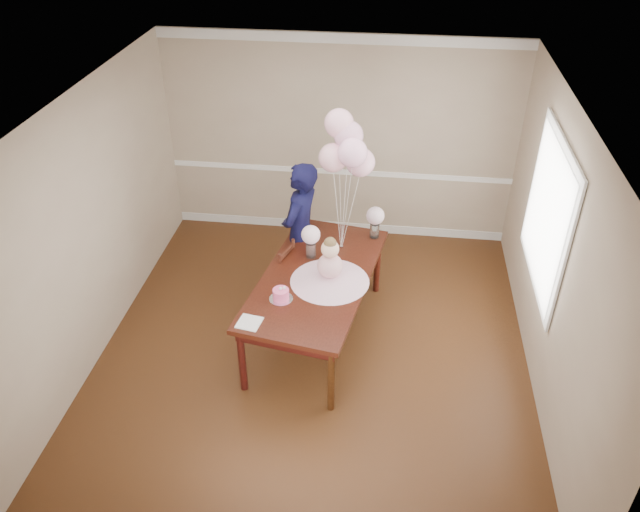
# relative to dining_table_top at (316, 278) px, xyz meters

# --- Properties ---
(floor) EXTENTS (4.50, 5.00, 0.00)m
(floor) POSITION_rel_dining_table_top_xyz_m (0.01, -0.25, -0.78)
(floor) COLOR #351C0D
(floor) RESTS_ON ground
(ceiling) EXTENTS (4.50, 5.00, 0.02)m
(ceiling) POSITION_rel_dining_table_top_xyz_m (0.01, -0.25, 1.92)
(ceiling) COLOR silver
(ceiling) RESTS_ON wall_back
(wall_back) EXTENTS (4.50, 0.02, 2.70)m
(wall_back) POSITION_rel_dining_table_top_xyz_m (0.01, 2.25, 0.57)
(wall_back) COLOR tan
(wall_back) RESTS_ON floor
(wall_front) EXTENTS (4.50, 0.02, 2.70)m
(wall_front) POSITION_rel_dining_table_top_xyz_m (0.01, -2.75, 0.57)
(wall_front) COLOR tan
(wall_front) RESTS_ON floor
(wall_left) EXTENTS (0.02, 5.00, 2.70)m
(wall_left) POSITION_rel_dining_table_top_xyz_m (-2.24, -0.25, 0.57)
(wall_left) COLOR tan
(wall_left) RESTS_ON floor
(wall_right) EXTENTS (0.02, 5.00, 2.70)m
(wall_right) POSITION_rel_dining_table_top_xyz_m (2.26, -0.25, 0.57)
(wall_right) COLOR tan
(wall_right) RESTS_ON floor
(chair_rail_trim) EXTENTS (4.50, 0.02, 0.07)m
(chair_rail_trim) POSITION_rel_dining_table_top_xyz_m (0.01, 2.24, 0.12)
(chair_rail_trim) COLOR white
(chair_rail_trim) RESTS_ON wall_back
(crown_molding) EXTENTS (4.50, 0.02, 0.12)m
(crown_molding) POSITION_rel_dining_table_top_xyz_m (0.01, 2.24, 1.85)
(crown_molding) COLOR silver
(crown_molding) RESTS_ON wall_back
(baseboard_trim) EXTENTS (4.50, 0.02, 0.12)m
(baseboard_trim) POSITION_rel_dining_table_top_xyz_m (0.01, 2.24, -0.72)
(baseboard_trim) COLOR silver
(baseboard_trim) RESTS_ON floor
(window_frame) EXTENTS (0.02, 1.66, 1.56)m
(window_frame) POSITION_rel_dining_table_top_xyz_m (2.23, 0.25, 0.77)
(window_frame) COLOR white
(window_frame) RESTS_ON wall_right
(window_blinds) EXTENTS (0.01, 1.50, 1.40)m
(window_blinds) POSITION_rel_dining_table_top_xyz_m (2.22, 0.25, 0.77)
(window_blinds) COLOR white
(window_blinds) RESTS_ON wall_right
(dining_table_top) EXTENTS (1.42, 2.30, 0.05)m
(dining_table_top) POSITION_rel_dining_table_top_xyz_m (0.00, 0.00, 0.00)
(dining_table_top) COLOR black
(dining_table_top) RESTS_ON table_leg_fl
(table_apron) EXTENTS (1.30, 2.17, 0.11)m
(table_apron) POSITION_rel_dining_table_top_xyz_m (0.00, 0.00, -0.08)
(table_apron) COLOR black
(table_apron) RESTS_ON table_leg_fl
(table_leg_fl) EXTENTS (0.09, 0.09, 0.75)m
(table_leg_fl) POSITION_rel_dining_table_top_xyz_m (-0.61, -0.90, -0.40)
(table_leg_fl) COLOR black
(table_leg_fl) RESTS_ON floor
(table_leg_fr) EXTENTS (0.09, 0.09, 0.75)m
(table_leg_fr) POSITION_rel_dining_table_top_xyz_m (0.28, -1.05, -0.40)
(table_leg_fr) COLOR black
(table_leg_fr) RESTS_ON floor
(table_leg_bl) EXTENTS (0.09, 0.09, 0.75)m
(table_leg_bl) POSITION_rel_dining_table_top_xyz_m (-0.28, 1.05, -0.40)
(table_leg_bl) COLOR black
(table_leg_bl) RESTS_ON floor
(table_leg_br) EXTENTS (0.09, 0.09, 0.75)m
(table_leg_br) POSITION_rel_dining_table_top_xyz_m (0.61, 0.90, -0.40)
(table_leg_br) COLOR black
(table_leg_br) RESTS_ON floor
(baby_skirt) EXTENTS (0.94, 0.94, 0.11)m
(baby_skirt) POSITION_rel_dining_table_top_xyz_m (0.15, -0.08, 0.08)
(baby_skirt) COLOR #E3A7C0
(baby_skirt) RESTS_ON dining_table_top
(baby_torso) EXTENTS (0.26, 0.26, 0.26)m
(baby_torso) POSITION_rel_dining_table_top_xyz_m (0.15, -0.08, 0.22)
(baby_torso) COLOR #EB95C4
(baby_torso) RESTS_ON baby_skirt
(baby_head) EXTENTS (0.18, 0.18, 0.18)m
(baby_head) POSITION_rel_dining_table_top_xyz_m (0.15, -0.08, 0.42)
(baby_head) COLOR beige
(baby_head) RESTS_ON baby_torso
(baby_hair) EXTENTS (0.13, 0.13, 0.13)m
(baby_hair) POSITION_rel_dining_table_top_xyz_m (0.15, -0.08, 0.49)
(baby_hair) COLOR brown
(baby_hair) RESTS_ON baby_head
(cake_platter) EXTENTS (0.27, 0.27, 0.01)m
(cake_platter) POSITION_rel_dining_table_top_xyz_m (-0.29, -0.44, 0.03)
(cake_platter) COLOR silver
(cake_platter) RESTS_ON dining_table_top
(birthday_cake) EXTENTS (0.19, 0.19, 0.11)m
(birthday_cake) POSITION_rel_dining_table_top_xyz_m (-0.29, -0.44, 0.09)
(birthday_cake) COLOR #FC4F8D
(birthday_cake) RESTS_ON cake_platter
(cake_flower_a) EXTENTS (0.03, 0.03, 0.03)m
(cake_flower_a) POSITION_rel_dining_table_top_xyz_m (-0.29, -0.44, 0.16)
(cake_flower_a) COLOR white
(cake_flower_a) RESTS_ON birthday_cake
(cake_flower_b) EXTENTS (0.03, 0.03, 0.03)m
(cake_flower_b) POSITION_rel_dining_table_top_xyz_m (-0.26, -0.42, 0.16)
(cake_flower_b) COLOR white
(cake_flower_b) RESTS_ON birthday_cake
(rose_vase_near) EXTENTS (0.12, 0.12, 0.17)m
(rose_vase_near) POSITION_rel_dining_table_top_xyz_m (-0.10, 0.34, 0.11)
(rose_vase_near) COLOR white
(rose_vase_near) RESTS_ON dining_table_top
(roses_near) EXTENTS (0.20, 0.20, 0.20)m
(roses_near) POSITION_rel_dining_table_top_xyz_m (-0.10, 0.34, 0.31)
(roses_near) COLOR #FFD5DE
(roses_near) RESTS_ON rose_vase_near
(rose_vase_far) EXTENTS (0.12, 0.12, 0.17)m
(rose_vase_far) POSITION_rel_dining_table_top_xyz_m (0.56, 0.83, 0.11)
(rose_vase_far) COLOR white
(rose_vase_far) RESTS_ON dining_table_top
(roses_far) EXTENTS (0.20, 0.20, 0.20)m
(roses_far) POSITION_rel_dining_table_top_xyz_m (0.56, 0.83, 0.31)
(roses_far) COLOR silver
(roses_far) RESTS_ON rose_vase_far
(napkin) EXTENTS (0.25, 0.25, 0.01)m
(napkin) POSITION_rel_dining_table_top_xyz_m (-0.52, -0.84, 0.03)
(napkin) COLOR white
(napkin) RESTS_ON dining_table_top
(balloon_weight) EXTENTS (0.05, 0.05, 0.02)m
(balloon_weight) POSITION_rel_dining_table_top_xyz_m (0.21, 0.56, 0.04)
(balloon_weight) COLOR #B4B4B8
(balloon_weight) RESTS_ON dining_table_top
(balloon_a) EXTENTS (0.30, 0.30, 0.30)m
(balloon_a) POSITION_rel_dining_table_top_xyz_m (0.10, 0.58, 1.10)
(balloon_a) COLOR #EFA9B7
(balloon_a) RESTS_ON balloon_ribbon_a
(balloon_b) EXTENTS (0.30, 0.30, 0.30)m
(balloon_b) POSITION_rel_dining_table_top_xyz_m (0.30, 0.49, 1.21)
(balloon_b) COLOR #FFB4DB
(balloon_b) RESTS_ON balloon_ribbon_b
(balloon_c) EXTENTS (0.30, 0.30, 0.30)m
(balloon_c) POSITION_rel_dining_table_top_xyz_m (0.25, 0.67, 1.31)
(balloon_c) COLOR #DA9ABA
(balloon_c) RESTS_ON balloon_ribbon_c
(balloon_d) EXTENTS (0.30, 0.30, 0.30)m
(balloon_d) POSITION_rel_dining_table_top_xyz_m (0.14, 0.70, 1.42)
(balloon_d) COLOR #F3ACBF
(balloon_d) RESTS_ON balloon_ribbon_d
(balloon_e) EXTENTS (0.30, 0.30, 0.30)m
(balloon_e) POSITION_rel_dining_table_top_xyz_m (0.38, 0.62, 1.05)
(balloon_e) COLOR #FFB4CE
(balloon_e) RESTS_ON balloon_ribbon_e
(balloon_ribbon_a) EXTENTS (0.10, 0.02, 0.90)m
(balloon_ribbon_a) POSITION_rel_dining_table_top_xyz_m (0.15, 0.57, 0.49)
(balloon_ribbon_a) COLOR white
(balloon_ribbon_a) RESTS_ON balloon_weight
(balloon_ribbon_b) EXTENTS (0.10, 0.07, 1.00)m
(balloon_ribbon_b) POSITION_rel_dining_table_top_xyz_m (0.25, 0.53, 0.54)
(balloon_ribbon_b) COLOR silver
(balloon_ribbon_b) RESTS_ON balloon_weight
(balloon_ribbon_c) EXTENTS (0.04, 0.10, 1.11)m
(balloon_ribbon_c) POSITION_rel_dining_table_top_xyz_m (0.23, 0.61, 0.60)
(balloon_ribbon_c) COLOR white
(balloon_ribbon_c) RESTS_ON balloon_weight
(balloon_ribbon_d) EXTENTS (0.07, 0.12, 1.22)m
(balloon_ribbon_d) POSITION_rel_dining_table_top_xyz_m (0.17, 0.63, 0.65)
(balloon_ribbon_d) COLOR white
(balloon_ribbon_d) RESTS_ON balloon_weight
(balloon_ribbon_e) EXTENTS (0.16, 0.05, 0.83)m
(balloon_ribbon_e) POSITION_rel_dining_table_top_xyz_m (0.29, 0.59, 0.46)
(balloon_ribbon_e) COLOR white
(balloon_ribbon_e) RESTS_ON balloon_weight
(dining_chair_seat) EXTENTS (0.50, 0.50, 0.04)m
(dining_chair_seat) POSITION_rel_dining_table_top_xyz_m (-0.20, 0.28, -0.37)
(dining_chair_seat) COLOR #31190D
(dining_chair_seat) RESTS_ON chair_leg_fl
(chair_leg_fl) EXTENTS (0.05, 0.05, 0.39)m
(chair_leg_fl) POSITION_rel_dining_table_top_xyz_m (-0.40, 0.18, -0.58)
(chair_leg_fl) COLOR #371D0F
(chair_leg_fl) RESTS_ON floor
(chair_leg_fr) EXTENTS (0.05, 0.05, 0.39)m
(chair_leg_fr) POSITION_rel_dining_table_top_xyz_m (-0.09, 0.08, -0.58)
(chair_leg_fr) COLOR black
(chair_leg_fr) RESTS_ON floor
(chair_leg_bl) EXTENTS (0.05, 0.05, 0.39)m
(chair_leg_bl) POSITION_rel_dining_table_top_xyz_m (-0.31, 0.49, -0.58)
(chair_leg_bl) COLOR #36190E
(chair_leg_bl) RESTS_ON floor
(chair_leg_br) EXTENTS (0.05, 0.05, 0.39)m
(chair_leg_br) POSITION_rel_dining_table_top_xyz_m (0.00, 0.39, -0.58)
(chair_leg_br) COLOR #381B0F
(chair_leg_br) RESTS_ON floor
(chair_back_post_l) EXTENTS (0.05, 0.05, 0.50)m
(chair_back_post_l) POSITION_rel_dining_table_top_xyz_m (-0.42, 0.18, -0.11)
(chair_back_post_l) COLOR #35160E
(chair_back_post_l) RESTS_ON dining_chair_seat
(chair_back_post_r) EXTENTS (0.05, 0.05, 0.50)m
(chair_back_post_r) POSITION_rel_dining_table_top_xyz_m (-0.32, 0.49, -0.11)
(chair_back_post_r) COLOR #3D1B10
(chair_back_post_r) RESTS_ON dining_chair_seat
(chair_slat_low) EXTENTS (0.13, 0.35, 0.04)m
(chair_slat_low) POSITION_rel_dining_table_top_xyz_m (-0.37, 0.34, -0.22)
(chair_slat_low) COLOR #391C0F
(chair_slat_low) RESTS_ON dining_chair_seat
(chair_slat_mid) EXTENTS (0.13, 0.35, 0.04)m
(chair_slat_mid) POSITION_rel_dining_table_top_xyz_m (-0.37, 0.34, -0.08)
(chair_slat_mid) COLOR #321A0D
(chair_slat_mid) RESTS_ON dining_chair_seat
(chair_slat_top) EXTENTS (0.13, 0.35, 0.04)m
(chair_slat_top) POSITION_rel_dining_table_top_xyz_m (-0.37, 0.34, 0.07)
(chair_slat_top) COLOR #3B1910
(chair_slat_top) RESTS_ON dining_chair_seat
(woman) EXTENTS (0.58, 0.72, 1.70)m
(woman) POSITION_rel_dining_table_top_xyz_m (-0.28, 0.76, 0.07)
(woman) COLOR black
(woman) RESTS_ON floor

